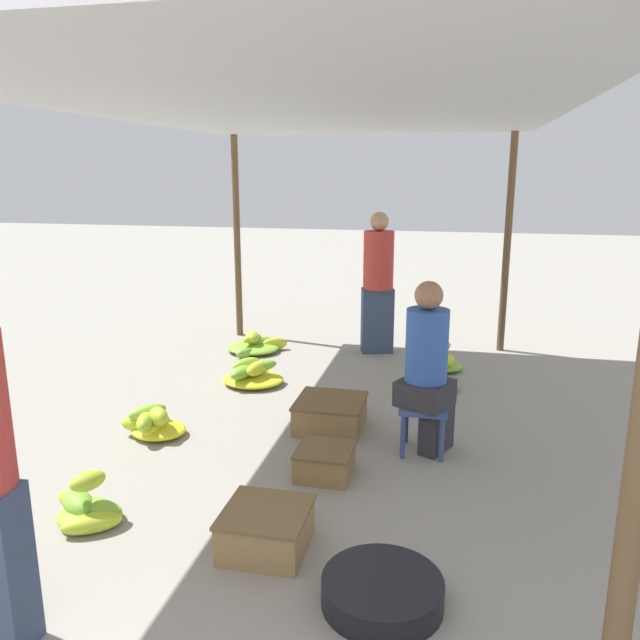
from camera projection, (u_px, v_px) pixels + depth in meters
canopy_post_front_right at (639, 466)px, 1.73m from camera, size 0.08×0.08×2.41m
canopy_post_back_left at (237, 238)px, 7.54m from camera, size 0.08×0.08×2.41m
canopy_post_back_right at (507, 245)px, 6.87m from camera, size 0.08×0.08×2.41m
canopy_tarp at (312, 108)px, 4.35m from camera, size 3.55×5.81×0.04m
stool at (424, 413)px, 4.50m from camera, size 0.34×0.34×0.37m
vendor_seated at (428, 367)px, 4.42m from camera, size 0.45×0.45×1.27m
basin_black at (382, 592)px, 2.95m from camera, size 0.58×0.58×0.14m
banana_pile_left_0 at (87, 509)px, 3.63m from camera, size 0.52×0.42×0.32m
banana_pile_left_1 at (255, 346)px, 7.05m from camera, size 0.67×0.61×0.24m
banana_pile_left_2 at (153, 424)px, 4.81m from camera, size 0.52×0.44×0.25m
banana_pile_left_3 at (253, 374)px, 6.00m from camera, size 0.59×0.61×0.25m
banana_pile_right_0 at (441, 362)px, 6.38m from camera, size 0.42×0.43×0.30m
banana_pile_right_1 at (426, 378)px, 5.86m from camera, size 0.54×0.46×0.28m
crate_near at (325, 462)px, 4.19m from camera, size 0.38×0.38×0.20m
crate_mid at (330, 414)px, 4.97m from camera, size 0.54×0.54×0.24m
crate_far at (266, 529)px, 3.37m from camera, size 0.46×0.46×0.23m
shopper_walking_mid at (378, 281)px, 6.90m from camera, size 0.41×0.41×1.57m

